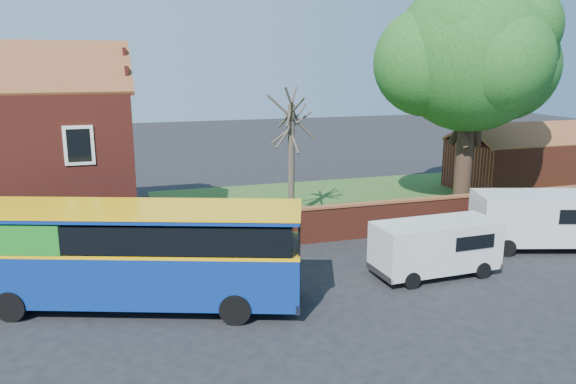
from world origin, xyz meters
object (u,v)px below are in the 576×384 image
object	(u,v)px
van_near	(436,245)
van_far	(541,218)
large_tree	(470,59)
bus	(121,251)

from	to	relation	value
van_near	van_far	distance (m)	6.01
large_tree	van_far	bearing A→B (deg)	-94.36
van_far	large_tree	xyz separation A→B (m)	(0.49, 6.41, 6.51)
van_near	van_far	xyz separation A→B (m)	(5.84, 1.38, 0.19)
van_near	large_tree	size ratio (longest dim) A/B	0.39
bus	van_near	world-z (taller)	bus
van_far	large_tree	size ratio (longest dim) A/B	0.48
bus	large_tree	xyz separation A→B (m)	(17.32, 7.13, 5.99)
van_far	bus	bearing A→B (deg)	-160.65
van_far	large_tree	bearing A→B (deg)	102.55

